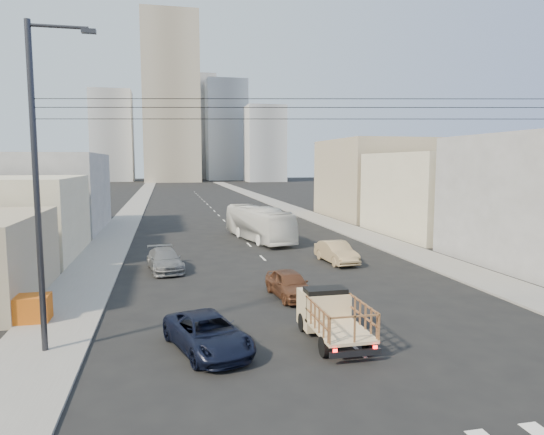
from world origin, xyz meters
name	(u,v)px	position (x,y,z in m)	size (l,w,h in m)	color
ground	(378,369)	(0.00, 0.00, 0.00)	(420.00, 420.00, 0.00)	black
sidewalk_left	(137,204)	(-11.75, 70.00, 0.06)	(3.50, 180.00, 0.12)	gray
sidewalk_right	(272,202)	(11.75, 70.00, 0.06)	(3.50, 180.00, 0.12)	gray
lane_dashes	(216,213)	(0.00, 53.00, 0.01)	(0.15, 104.00, 0.01)	silver
flatbed_pickup	(332,313)	(-0.59, 3.01, 1.09)	(1.95, 4.41, 1.90)	#D2B88D
navy_pickup	(208,333)	(-5.55, 2.92, 0.67)	(2.23, 4.84, 1.35)	black
city_bus	(259,223)	(1.29, 28.25, 1.54)	(2.59, 11.07, 3.08)	white
sedan_brown	(290,284)	(-0.71, 9.33, 0.71)	(1.69, 4.19, 1.43)	brown
sedan_tan	(336,252)	(4.75, 17.18, 0.76)	(1.60, 4.59, 1.51)	tan
sedan_grey	(165,260)	(-7.11, 17.23, 0.71)	(1.99, 4.89, 1.42)	slate
streetlamp_left	(39,180)	(-11.39, 4.00, 6.44)	(2.36, 0.25, 12.00)	#2D2D33
overhead_wires	(366,108)	(0.00, 1.50, 8.97)	(23.01, 5.02, 0.72)	black
crate_stack	(28,309)	(-13.00, 7.72, 0.69)	(1.80, 1.20, 1.14)	#BD5511
bldg_right_mid	(441,194)	(19.50, 28.00, 4.00)	(11.00, 14.00, 8.00)	beige
bldg_right_far	(377,179)	(20.00, 44.00, 5.00)	(12.00, 16.00, 10.00)	tan
bldg_left_far	(41,193)	(-19.50, 39.00, 4.00)	(12.00, 16.00, 8.00)	gray
high_rise_tower	(171,100)	(-4.00, 170.00, 30.00)	(20.00, 20.00, 60.00)	#9F917B
midrise_ne	(226,131)	(18.00, 185.00, 20.00)	(16.00, 16.00, 40.00)	#95979D
midrise_nw	(112,136)	(-26.00, 180.00, 17.00)	(15.00, 15.00, 34.00)	#95979D
midrise_back	(194,128)	(6.00, 200.00, 22.00)	(18.00, 18.00, 44.00)	gray
midrise_east	(265,144)	(30.00, 165.00, 14.00)	(14.00, 14.00, 28.00)	#95979D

